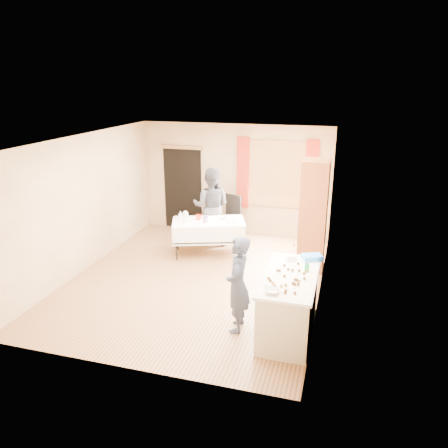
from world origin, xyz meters
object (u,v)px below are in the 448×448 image
(chair, at_px, (229,226))
(woman, at_px, (211,206))
(party_table, at_px, (209,234))
(girl, at_px, (238,284))
(cabinet, at_px, (313,216))
(counter, at_px, (289,304))

(chair, xyz_separation_m, woman, (-0.31, -0.38, 0.56))
(chair, distance_m, woman, 0.74)
(party_table, relative_size, girl, 1.15)
(cabinet, bearing_deg, chair, 150.38)
(girl, bearing_deg, woman, -162.43)
(chair, relative_size, girl, 0.70)
(party_table, xyz_separation_m, chair, (0.16, 1.02, -0.14))
(woman, bearing_deg, party_table, 96.42)
(cabinet, distance_m, counter, 2.51)
(counter, height_order, chair, chair)
(counter, bearing_deg, woman, 124.63)
(party_table, bearing_deg, cabinet, -22.75)
(party_table, height_order, chair, chair)
(party_table, bearing_deg, chair, 61.19)
(cabinet, distance_m, chair, 2.41)
(girl, height_order, woman, woman)
(counter, height_order, woman, woman)
(cabinet, relative_size, woman, 1.24)
(chair, height_order, girl, girl)
(party_table, bearing_deg, woman, 82.88)
(cabinet, xyz_separation_m, counter, (-0.10, -2.43, -0.62))
(chair, bearing_deg, counter, -40.01)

